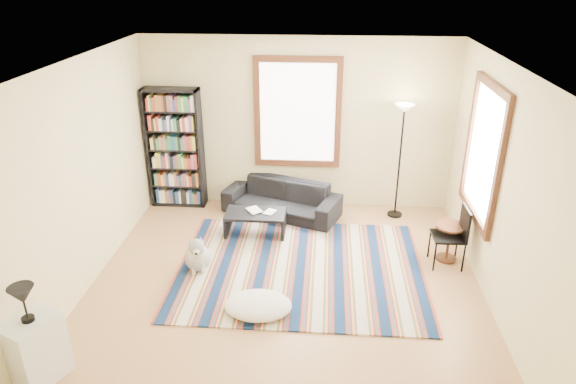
# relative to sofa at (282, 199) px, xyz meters

# --- Properties ---
(floor) EXTENTS (5.00, 5.00, 0.10)m
(floor) POSITION_rel_sofa_xyz_m (0.22, -2.05, -0.32)
(floor) COLOR #A4714B
(floor) RESTS_ON ground
(ceiling) EXTENTS (5.00, 5.00, 0.10)m
(ceiling) POSITION_rel_sofa_xyz_m (0.22, -2.05, 2.58)
(ceiling) COLOR white
(ceiling) RESTS_ON floor
(wall_back) EXTENTS (5.00, 0.10, 2.80)m
(wall_back) POSITION_rel_sofa_xyz_m (0.22, 0.50, 1.13)
(wall_back) COLOR beige
(wall_back) RESTS_ON floor
(wall_front) EXTENTS (5.00, 0.10, 2.80)m
(wall_front) POSITION_rel_sofa_xyz_m (0.22, -4.60, 1.13)
(wall_front) COLOR beige
(wall_front) RESTS_ON floor
(wall_left) EXTENTS (0.10, 5.00, 2.80)m
(wall_left) POSITION_rel_sofa_xyz_m (-2.33, -2.05, 1.13)
(wall_left) COLOR beige
(wall_left) RESTS_ON floor
(wall_right) EXTENTS (0.10, 5.00, 2.80)m
(wall_right) POSITION_rel_sofa_xyz_m (2.77, -2.05, 1.13)
(wall_right) COLOR beige
(wall_right) RESTS_ON floor
(window_back) EXTENTS (1.20, 0.06, 1.60)m
(window_back) POSITION_rel_sofa_xyz_m (0.22, 0.42, 1.33)
(window_back) COLOR white
(window_back) RESTS_ON wall_back
(window_right) EXTENTS (0.06, 1.20, 1.60)m
(window_right) POSITION_rel_sofa_xyz_m (2.69, -1.25, 1.33)
(window_right) COLOR white
(window_right) RESTS_ON wall_right
(rug) EXTENTS (3.30, 2.64, 0.02)m
(rug) POSITION_rel_sofa_xyz_m (0.40, -1.63, -0.26)
(rug) COLOR #0D2142
(rug) RESTS_ON floor
(sofa) EXTENTS (2.01, 1.33, 0.55)m
(sofa) POSITION_rel_sofa_xyz_m (0.00, 0.00, 0.00)
(sofa) COLOR black
(sofa) RESTS_ON floor
(bookshelf) EXTENTS (0.90, 0.30, 2.00)m
(bookshelf) POSITION_rel_sofa_xyz_m (-1.78, 0.27, 0.73)
(bookshelf) COLOR black
(bookshelf) RESTS_ON floor
(coffee_table) EXTENTS (0.94, 0.58, 0.36)m
(coffee_table) POSITION_rel_sofa_xyz_m (-0.33, -0.70, -0.09)
(coffee_table) COLOR black
(coffee_table) RESTS_ON floor
(book_a) EXTENTS (0.31, 0.29, 0.02)m
(book_a) POSITION_rel_sofa_xyz_m (-0.43, -0.70, 0.10)
(book_a) COLOR beige
(book_a) RESTS_ON coffee_table
(book_b) EXTENTS (0.22, 0.25, 0.02)m
(book_b) POSITION_rel_sofa_xyz_m (-0.18, -0.65, 0.09)
(book_b) COLOR beige
(book_b) RESTS_ON coffee_table
(floor_cushion) EXTENTS (0.87, 0.69, 0.20)m
(floor_cushion) POSITION_rel_sofa_xyz_m (-0.05, -2.62, -0.17)
(floor_cushion) COLOR silver
(floor_cushion) RESTS_ON floor
(floor_lamp) EXTENTS (0.38, 0.38, 1.86)m
(floor_lamp) POSITION_rel_sofa_xyz_m (1.86, 0.10, 0.66)
(floor_lamp) COLOR black
(floor_lamp) RESTS_ON floor
(side_table) EXTENTS (0.43, 0.43, 0.54)m
(side_table) POSITION_rel_sofa_xyz_m (2.42, -1.24, -0.00)
(side_table) COLOR #492112
(side_table) RESTS_ON floor
(folding_chair) EXTENTS (0.43, 0.41, 0.86)m
(folding_chair) POSITION_rel_sofa_xyz_m (2.37, -1.36, 0.16)
(folding_chair) COLOR black
(folding_chair) RESTS_ON floor
(white_cabinet) EXTENTS (0.55, 0.61, 0.70)m
(white_cabinet) POSITION_rel_sofa_xyz_m (-2.08, -3.82, 0.08)
(white_cabinet) COLOR silver
(white_cabinet) RESTS_ON floor
(table_lamp) EXTENTS (0.31, 0.31, 0.38)m
(table_lamp) POSITION_rel_sofa_xyz_m (-2.08, -3.82, 0.62)
(table_lamp) COLOR black
(table_lamp) RESTS_ON white_cabinet
(dog) EXTENTS (0.49, 0.61, 0.54)m
(dog) POSITION_rel_sofa_xyz_m (-0.98, -1.73, -0.00)
(dog) COLOR #B4B4B4
(dog) RESTS_ON floor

